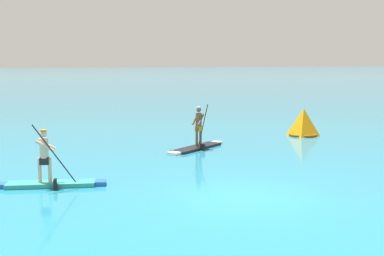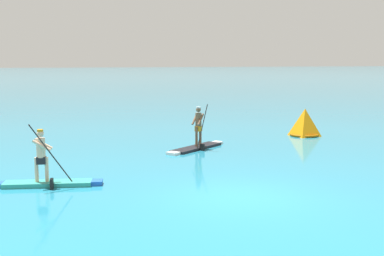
% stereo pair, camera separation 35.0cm
% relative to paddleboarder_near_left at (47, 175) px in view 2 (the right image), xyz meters
% --- Properties ---
extents(ground, '(440.00, 440.00, 0.00)m').
position_rel_paddleboarder_near_left_xyz_m(ground, '(5.13, -2.75, -0.33)').
color(ground, teal).
extents(paddleboarder_near_left, '(3.26, 1.11, 1.93)m').
position_rel_paddleboarder_near_left_xyz_m(paddleboarder_near_left, '(0.00, 0.00, 0.00)').
color(paddleboarder_near_left, teal).
rests_on(paddleboarder_near_left, ground).
extents(paddleboarder_mid_center, '(3.08, 2.56, 1.95)m').
position_rel_paddleboarder_near_left_xyz_m(paddleboarder_mid_center, '(6.14, 4.83, 0.02)').
color(paddleboarder_mid_center, black).
rests_on(paddleboarder_mid_center, ground).
extents(race_marker_buoy, '(1.66, 1.66, 1.36)m').
position_rel_paddleboarder_near_left_xyz_m(race_marker_buoy, '(12.31, 6.87, 0.28)').
color(race_marker_buoy, orange).
rests_on(race_marker_buoy, ground).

